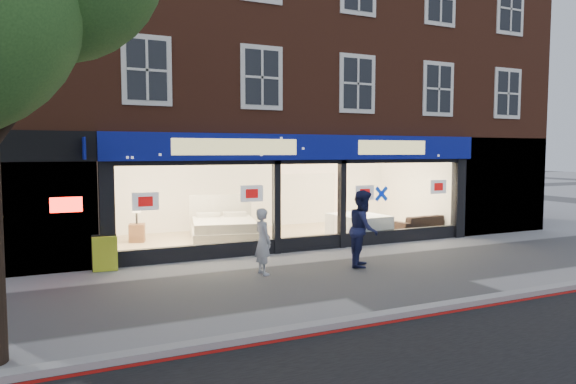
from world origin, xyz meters
TOP-DOWN VIEW (x-y plane):
  - ground at (0.00, 0.00)m, footprint 120.00×120.00m
  - kerb_line at (0.00, -3.10)m, footprint 60.00×0.10m
  - kerb_stone at (0.00, -2.90)m, footprint 60.00×0.25m
  - showroom_floor at (0.00, 5.25)m, footprint 11.00×4.50m
  - building at (-0.02, 6.93)m, footprint 19.00×8.26m
  - display_bed at (-1.97, 5.01)m, footprint 2.41×2.72m
  - bedside_table at (-4.40, 5.95)m, footprint 0.55×0.55m
  - mattress_stack at (2.24, 4.00)m, footprint 1.57×1.91m
  - sofa at (4.60, 3.90)m, footprint 2.05×0.96m
  - a_board at (-5.61, 2.70)m, footprint 0.60×0.42m
  - pedestrian_grey at (-2.31, 0.91)m, footprint 0.41×0.59m
  - pedestrian_blue at (0.25, 0.65)m, footprint 1.12×1.16m

SIDE VIEW (x-z plane):
  - ground at x=0.00m, z-range 0.00..0.00m
  - kerb_line at x=0.00m, z-range 0.00..0.01m
  - showroom_floor at x=0.00m, z-range 0.00..0.10m
  - kerb_stone at x=0.00m, z-range 0.00..0.12m
  - bedside_table at x=-4.40m, z-range 0.10..0.65m
  - sofa at x=4.60m, z-range 0.10..0.68m
  - a_board at x=-5.61m, z-range 0.00..0.88m
  - mattress_stack at x=2.24m, z-range 0.10..0.81m
  - display_bed at x=-1.97m, z-range -0.20..1.14m
  - pedestrian_grey at x=-2.31m, z-range 0.00..1.54m
  - pedestrian_blue at x=0.25m, z-range 0.00..1.88m
  - building at x=-0.02m, z-range 1.52..11.82m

